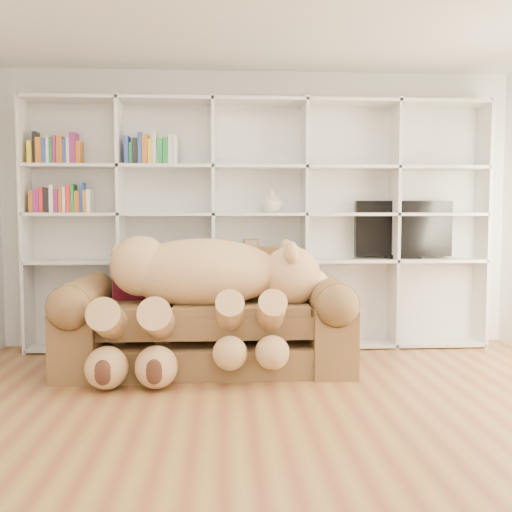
{
  "coord_description": "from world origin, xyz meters",
  "views": [
    {
      "loc": [
        -0.35,
        -3.18,
        1.28
      ],
      "look_at": [
        -0.07,
        1.63,
        0.94
      ],
      "focal_mm": 40.0,
      "sensor_mm": 36.0,
      "label": 1
    }
  ],
  "objects": [
    {
      "name": "picture_frame",
      "position": [
        -0.08,
        2.3,
        0.97
      ],
      "size": [
        0.15,
        0.08,
        0.19
      ],
      "primitive_type": "cube",
      "rotation": [
        0.0,
        0.0,
        0.39
      ],
      "color": "brown",
      "rests_on": "bookshelf"
    },
    {
      "name": "tv",
      "position": [
        1.43,
        2.35,
        1.14
      ],
      "size": [
        0.96,
        0.18,
        0.57
      ],
      "color": "black",
      "rests_on": "bookshelf"
    },
    {
      "name": "throw_pillow",
      "position": [
        -1.09,
        1.81,
        0.72
      ],
      "size": [
        0.43,
        0.25,
        0.44
      ],
      "primitive_type": "cube",
      "rotation": [
        -0.24,
        0.0,
        0.05
      ],
      "color": "#550E17",
      "rests_on": "sofa"
    },
    {
      "name": "gift_box",
      "position": [
        0.39,
        1.72,
        0.13
      ],
      "size": [
        0.42,
        0.41,
        0.26
      ],
      "primitive_type": "cube",
      "rotation": [
        0.0,
        0.0,
        -0.41
      ],
      "color": "#B33817",
      "rests_on": "floor"
    },
    {
      "name": "green_vase",
      "position": [
        0.29,
        2.3,
        0.96
      ],
      "size": [
        0.18,
        0.18,
        0.18
      ],
      "primitive_type": "sphere",
      "color": "#2A512D",
      "rests_on": "bookshelf"
    },
    {
      "name": "sofa",
      "position": [
        -0.49,
        1.64,
        0.38
      ],
      "size": [
        2.38,
        1.03,
        1.0
      ],
      "color": "brown",
      "rests_on": "floor"
    },
    {
      "name": "floor",
      "position": [
        0.0,
        0.0,
        0.0
      ],
      "size": [
        5.0,
        5.0,
        0.0
      ],
      "primitive_type": "plane",
      "color": "brown",
      "rests_on": "ground"
    },
    {
      "name": "wall_back",
      "position": [
        0.0,
        2.5,
        1.35
      ],
      "size": [
        5.0,
        0.02,
        2.7
      ],
      "primitive_type": "cube",
      "color": "white",
      "rests_on": "floor"
    },
    {
      "name": "figurine_tall",
      "position": [
        -1.01,
        2.3,
        0.94
      ],
      "size": [
        0.1,
        0.1,
        0.15
      ],
      "primitive_type": "cylinder",
      "rotation": [
        0.0,
        0.0,
        0.4
      ],
      "color": "beige",
      "rests_on": "bookshelf"
    },
    {
      "name": "wall_front",
      "position": [
        0.0,
        -2.5,
        1.35
      ],
      "size": [
        5.0,
        0.02,
        2.7
      ],
      "primitive_type": "cube",
      "color": "white",
      "rests_on": "floor"
    },
    {
      "name": "bookshelf",
      "position": [
        -0.24,
        2.36,
        1.31
      ],
      "size": [
        4.43,
        0.35,
        2.4
      ],
      "color": "silver",
      "rests_on": "floor"
    },
    {
      "name": "shelf_vase",
      "position": [
        0.12,
        2.3,
        1.42
      ],
      "size": [
        0.26,
        0.26,
        0.22
      ],
      "primitive_type": "imported",
      "rotation": [
        0.0,
        0.0,
        -0.27
      ],
      "color": "beige",
      "rests_on": "bookshelf"
    },
    {
      "name": "teddy_bear",
      "position": [
        -0.52,
        1.44,
        0.71
      ],
      "size": [
        1.91,
        1.01,
        1.11
      ],
      "rotation": [
        0.0,
        0.0,
        0.04
      ],
      "color": "tan",
      "rests_on": "sofa"
    },
    {
      "name": "figurine_short",
      "position": [
        -0.9,
        2.3,
        0.93
      ],
      "size": [
        0.09,
        0.09,
        0.14
      ],
      "primitive_type": "cylinder",
      "rotation": [
        0.0,
        0.0,
        -0.13
      ],
      "color": "beige",
      "rests_on": "bookshelf"
    },
    {
      "name": "snow_globe",
      "position": [
        -0.54,
        2.3,
        0.92
      ],
      "size": [
        0.11,
        0.11,
        0.11
      ],
      "primitive_type": "sphere",
      "color": "silver",
      "rests_on": "bookshelf"
    }
  ]
}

